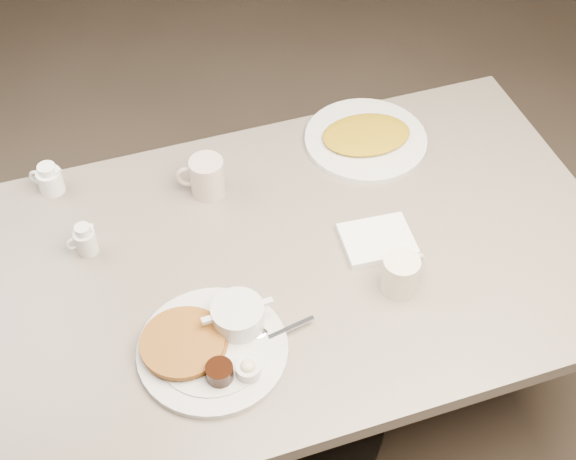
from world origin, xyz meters
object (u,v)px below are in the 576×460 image
object	(u,v)px
creamer_right	(49,179)
hash_plate	(366,138)
coffee_mug_near	(401,273)
coffee_mug_far	(206,177)
diner_table	(291,301)
creamer_left	(85,240)
main_plate	(214,341)

from	to	relation	value
creamer_right	hash_plate	size ratio (longest dim) A/B	0.24
coffee_mug_near	coffee_mug_far	world-z (taller)	coffee_mug_far
diner_table	coffee_mug_near	bearing A→B (deg)	-38.04
coffee_mug_far	creamer_right	world-z (taller)	coffee_mug_far
creamer_left	hash_plate	world-z (taller)	creamer_left
creamer_left	coffee_mug_far	bearing A→B (deg)	17.43
diner_table	creamer_left	size ratio (longest dim) A/B	18.75
coffee_mug_far	hash_plate	world-z (taller)	coffee_mug_far
main_plate	coffee_mug_far	world-z (taller)	coffee_mug_far
coffee_mug_far	diner_table	bearing A→B (deg)	-63.98
diner_table	main_plate	size ratio (longest dim) A/B	3.91
coffee_mug_far	hash_plate	distance (m)	0.44
creamer_right	coffee_mug_near	bearing A→B (deg)	-38.33
main_plate	coffee_mug_near	distance (m)	0.43
coffee_mug_far	creamer_right	xyz separation A→B (m)	(-0.36, 0.13, -0.01)
coffee_mug_far	creamer_left	world-z (taller)	coffee_mug_far
coffee_mug_far	hash_plate	xyz separation A→B (m)	(0.43, 0.05, -0.04)
diner_table	coffee_mug_near	distance (m)	0.33
hash_plate	main_plate	bearing A→B (deg)	-137.65
creamer_left	hash_plate	xyz separation A→B (m)	(0.74, 0.14, -0.02)
coffee_mug_near	coffee_mug_far	bearing A→B (deg)	128.08
creamer_left	creamer_right	world-z (taller)	same
diner_table	main_plate	xyz separation A→B (m)	(-0.23, -0.18, 0.19)
diner_table	coffee_mug_far	size ratio (longest dim) A/B	11.87
creamer_left	creamer_right	bearing A→B (deg)	103.15
creamer_left	hash_plate	bearing A→B (deg)	10.87
coffee_mug_near	creamer_left	world-z (taller)	coffee_mug_near
diner_table	creamer_left	distance (m)	0.51
hash_plate	coffee_mug_near	bearing A→B (deg)	-103.22
diner_table	coffee_mug_far	world-z (taller)	coffee_mug_far
main_plate	coffee_mug_near	world-z (taller)	coffee_mug_near
main_plate	coffee_mug_near	bearing A→B (deg)	3.44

